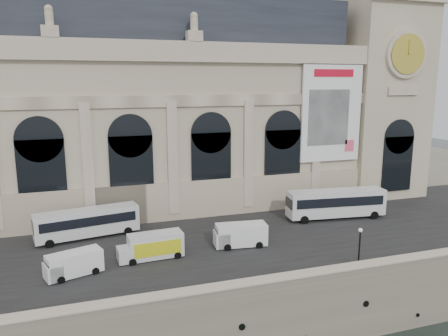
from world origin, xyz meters
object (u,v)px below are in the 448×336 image
object	(u,v)px
bus_left	(87,222)
lamp_right	(359,248)
van_b	(71,265)
box_truck	(152,246)
van_c	(238,235)
bus_right	(336,203)

from	to	relation	value
bus_left	lamp_right	size ratio (longest dim) A/B	2.96
van_b	box_truck	xyz separation A→B (m)	(7.58, 1.71, 0.16)
van_c	lamp_right	bearing A→B (deg)	-43.42
van_c	box_truck	bearing A→B (deg)	-177.71
bus_right	van_b	world-z (taller)	bus_right
box_truck	van_c	bearing A→B (deg)	2.29
van_c	van_b	bearing A→B (deg)	-172.94
bus_left	van_b	bearing A→B (deg)	-99.62
box_truck	van_b	bearing A→B (deg)	-167.26
van_b	lamp_right	distance (m)	26.65
bus_left	bus_right	size ratio (longest dim) A/B	0.89
van_b	lamp_right	bearing A→B (deg)	-14.06
bus_right	lamp_right	size ratio (longest dim) A/B	3.31
bus_left	bus_right	distance (m)	30.45
bus_right	van_c	xyz separation A→B (m)	(-15.19, -5.12, -0.83)
box_truck	bus_left	bearing A→B (deg)	126.25
box_truck	bus_right	bearing A→B (deg)	12.66
van_b	box_truck	size ratio (longest dim) A/B	0.82
bus_right	van_c	bearing A→B (deg)	-161.38
bus_left	van_b	size ratio (longest dim) A/B	2.16
van_b	van_c	bearing A→B (deg)	7.06
van_c	lamp_right	size ratio (longest dim) A/B	1.48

